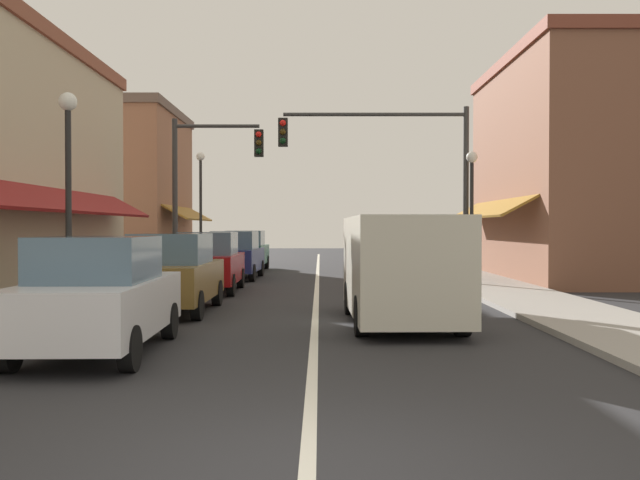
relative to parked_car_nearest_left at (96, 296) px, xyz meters
name	(u,v)px	position (x,y,z in m)	size (l,w,h in m)	color
ground_plane	(315,284)	(3.23, 12.82, -0.88)	(80.00, 80.00, 0.00)	#28282B
sidewalk_left	(152,282)	(-2.27, 12.82, -0.82)	(2.60, 56.00, 0.12)	gray
sidewalk_right	(478,282)	(8.73, 12.82, -0.82)	(2.60, 56.00, 0.12)	gray
lane_center_stripe	(315,284)	(3.23, 12.82, -0.88)	(0.14, 52.00, 0.01)	silver
storefront_right_block	(562,169)	(12.25, 14.82, 3.18)	(5.76, 10.20, 8.10)	brown
storefront_far_left	(124,188)	(-6.02, 22.82, 2.92)	(6.23, 8.20, 7.59)	#8E5B42
parked_car_nearest_left	(96,296)	(0.00, 0.00, 0.00)	(1.87, 4.14, 1.77)	silver
parked_car_second_left	(170,273)	(0.03, 5.04, 0.00)	(1.79, 4.10, 1.77)	brown
parked_car_third_left	(207,262)	(0.05, 9.95, 0.00)	(1.84, 4.13, 1.77)	maroon
parked_car_far_left	(233,255)	(0.18, 15.19, 0.00)	(1.87, 4.14, 1.77)	navy
parked_car_distant_left	(244,251)	(0.04, 20.17, 0.00)	(1.82, 4.12, 1.77)	#0F4C33
van_in_lane	(398,266)	(4.91, 3.26, 0.27)	(2.08, 5.22, 2.12)	beige
traffic_signal_mast_arm	(398,162)	(5.90, 11.78, 3.14)	(6.12, 0.50, 5.79)	#333333
traffic_signal_left_corner	(202,175)	(-0.56, 12.85, 2.80)	(3.10, 0.50, 5.58)	#333333
street_lamp_left_near	(66,167)	(-1.63, 3.23, 2.22)	(0.36, 0.36, 4.56)	black
street_lamp_right_mid	(469,195)	(8.16, 11.58, 2.08)	(0.36, 0.36, 4.32)	black
street_lamp_left_far	(198,192)	(-1.80, 19.27, 2.55)	(0.36, 0.36, 5.14)	black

